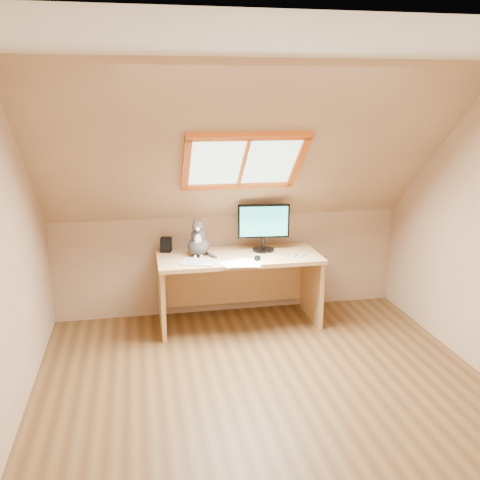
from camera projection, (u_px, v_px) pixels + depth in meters
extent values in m
plane|color=brown|center=(271.00, 399.00, 3.93)|extent=(3.50, 3.50, 0.00)
cube|color=tan|center=(392.00, 365.00, 1.95)|extent=(3.50, 0.02, 2.40)
cube|color=tan|center=(230.00, 264.00, 5.45)|extent=(3.50, 0.02, 1.00)
cube|color=silver|center=(317.00, 43.00, 2.57)|extent=(3.50, 1.95, 0.02)
cube|color=tan|center=(245.00, 153.00, 4.41)|extent=(3.50, 1.56, 1.41)
cube|color=#B2E0CC|center=(243.00, 160.00, 4.50)|extent=(0.90, 0.53, 0.48)
cube|color=orange|center=(243.00, 160.00, 4.50)|extent=(1.02, 0.64, 0.59)
cube|color=tan|center=(239.00, 257.00, 5.06)|extent=(1.53, 0.67, 0.04)
cube|color=tan|center=(162.00, 297.00, 5.02)|extent=(0.04, 0.60, 0.66)
cube|color=tan|center=(312.00, 287.00, 5.29)|extent=(0.04, 0.60, 0.66)
cube|color=tan|center=(233.00, 281.00, 5.44)|extent=(1.43, 0.03, 0.46)
cylinder|color=black|center=(263.00, 250.00, 5.20)|extent=(0.21, 0.21, 0.02)
cylinder|color=black|center=(263.00, 243.00, 5.18)|extent=(0.03, 0.03, 0.12)
cube|color=black|center=(264.00, 221.00, 5.13)|extent=(0.50, 0.08, 0.33)
cube|color=#189BE4|center=(264.00, 222.00, 5.10)|extent=(0.46, 0.05, 0.29)
ellipsoid|color=#433E3B|center=(198.00, 246.00, 5.03)|extent=(0.23, 0.27, 0.17)
ellipsoid|color=#433E3B|center=(198.00, 236.00, 4.99)|extent=(0.15, 0.15, 0.19)
ellipsoid|color=silver|center=(198.00, 240.00, 4.94)|extent=(0.07, 0.05, 0.11)
ellipsoid|color=#433E3B|center=(198.00, 226.00, 4.92)|extent=(0.12, 0.11, 0.10)
sphere|color=silver|center=(198.00, 229.00, 4.88)|extent=(0.04, 0.04, 0.04)
cone|color=#433E3B|center=(194.00, 221.00, 4.93)|extent=(0.06, 0.05, 0.06)
cone|color=#433E3B|center=(201.00, 221.00, 4.93)|extent=(0.05, 0.05, 0.06)
cube|color=black|center=(166.00, 245.00, 5.15)|extent=(0.12, 0.12, 0.14)
cube|color=#B2B2B7|center=(198.00, 262.00, 4.82)|extent=(0.36, 0.31, 0.01)
ellipsoid|color=black|center=(257.00, 258.00, 4.91)|extent=(0.10, 0.13, 0.04)
cube|color=white|center=(244.00, 263.00, 4.81)|extent=(0.33, 0.27, 0.00)
cube|color=white|center=(244.00, 263.00, 4.81)|extent=(0.32, 0.24, 0.00)
cube|color=white|center=(244.00, 263.00, 4.81)|extent=(0.35, 0.30, 0.00)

